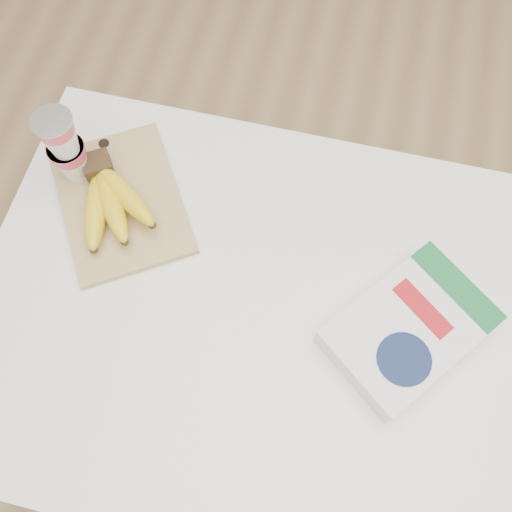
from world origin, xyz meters
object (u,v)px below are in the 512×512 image
at_px(table, 288,374).
at_px(yogurt_stack, 64,146).
at_px(cereal_box, 409,329).
at_px(cutting_board, 121,201).
at_px(bananas, 110,199).

bearing_deg(table, yogurt_stack, 158.61).
relative_size(yogurt_stack, cereal_box, 0.53).
height_order(cutting_board, yogurt_stack, yogurt_stack).
distance_m(cutting_board, bananas, 0.04).
distance_m(cutting_board, cereal_box, 0.54).
distance_m(bananas, cereal_box, 0.54).
bearing_deg(cutting_board, bananas, -152.09).
relative_size(bananas, cereal_box, 0.66).
distance_m(cutting_board, yogurt_stack, 0.13).
bearing_deg(yogurt_stack, bananas, -31.20).
xyz_separation_m(cutting_board, yogurt_stack, (-0.09, 0.03, 0.09)).
bearing_deg(yogurt_stack, table, -21.39).
height_order(cutting_board, cereal_box, cereal_box).
bearing_deg(table, cutting_board, 158.46).
bearing_deg(cutting_board, cereal_box, -45.95).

